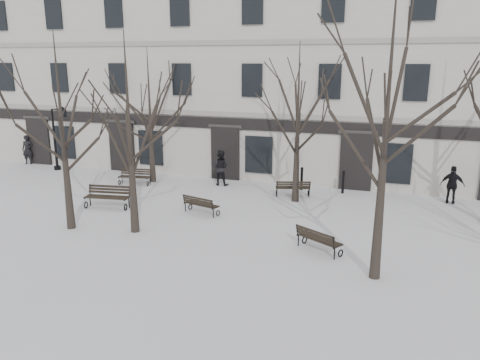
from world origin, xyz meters
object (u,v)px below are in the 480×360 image
at_px(lamp_post, 58,134).
at_px(tree_2, 389,92).
at_px(bench_1, 201,204).
at_px(tree_1, 128,110).
at_px(bench_2, 318,239).
at_px(bench_3, 135,176).
at_px(tree_0, 60,109).
at_px(bench_4, 293,188).
at_px(bench_0, 108,196).

bearing_deg(lamp_post, tree_2, -25.70).
relative_size(bench_1, lamp_post, 0.45).
bearing_deg(tree_1, tree_2, -7.56).
bearing_deg(tree_2, tree_1, 172.44).
bearing_deg(tree_1, bench_2, 2.03).
bearing_deg(bench_3, tree_0, -88.91).
bearing_deg(bench_3, bench_4, -5.40).
xyz_separation_m(tree_0, lamp_post, (-7.05, 8.22, -2.46)).
relative_size(bench_0, bench_4, 1.18).
bearing_deg(bench_1, tree_0, 53.42).
relative_size(tree_2, bench_2, 5.15).
bearing_deg(bench_2, bench_1, 5.77).
height_order(tree_0, tree_1, tree_1).
height_order(tree_0, bench_4, tree_0).
xyz_separation_m(bench_0, bench_1, (4.29, 0.46, -0.10)).
relative_size(bench_4, lamp_post, 0.45).
xyz_separation_m(bench_1, bench_2, (5.43, -2.48, 0.02)).
bearing_deg(bench_0, bench_2, -20.29).
height_order(bench_2, bench_4, bench_2).
distance_m(tree_2, bench_0, 13.18).
bearing_deg(tree_0, bench_4, 43.68).
distance_m(bench_2, bench_3, 12.22).
bearing_deg(tree_0, bench_2, 4.18).
xyz_separation_m(tree_0, bench_3, (-1.07, 6.65, -4.20)).
bearing_deg(lamp_post, bench_4, -4.67).
bearing_deg(tree_0, lamp_post, 130.62).
bearing_deg(bench_4, tree_2, 100.93).
relative_size(tree_2, bench_3, 5.15).
xyz_separation_m(tree_1, bench_4, (4.79, 6.59, -4.22)).
xyz_separation_m(tree_0, tree_1, (2.59, 0.45, 0.01)).
distance_m(bench_1, bench_4, 5.01).
xyz_separation_m(tree_1, tree_2, (8.97, -1.19, 0.90)).
xyz_separation_m(bench_0, bench_4, (7.49, 4.31, -0.09)).
height_order(tree_0, bench_0, tree_0).
xyz_separation_m(tree_2, bench_0, (-11.68, 3.47, -5.02)).
relative_size(tree_2, bench_1, 5.23).
distance_m(bench_2, lamp_post, 18.35).
relative_size(tree_0, tree_1, 1.00).
xyz_separation_m(bench_0, lamp_post, (-6.93, 5.49, 1.66)).
xyz_separation_m(tree_0, bench_2, (9.60, 0.70, -4.20)).
height_order(tree_1, bench_2, tree_1).
distance_m(tree_1, bench_1, 5.27).
bearing_deg(lamp_post, bench_0, -38.39).
height_order(tree_2, bench_0, tree_2).
bearing_deg(bench_1, bench_4, -113.69).
bearing_deg(tree_2, bench_1, 152.03).
distance_m(bench_0, bench_2, 9.93).
height_order(bench_2, bench_3, bench_2).
xyz_separation_m(bench_3, bench_4, (8.44, 0.39, -0.01)).
relative_size(bench_0, lamp_post, 0.54).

